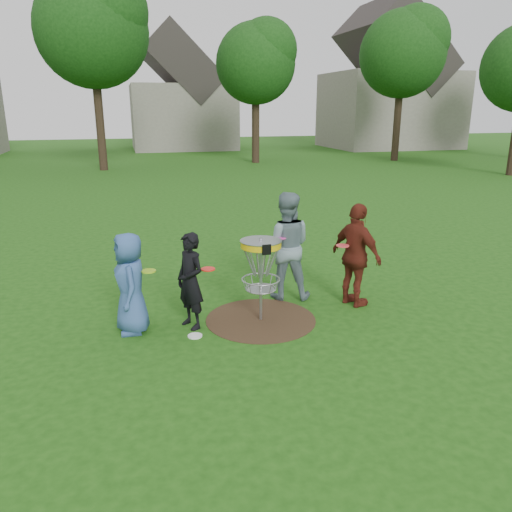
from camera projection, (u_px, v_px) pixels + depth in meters
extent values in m
plane|color=#19470F|center=(261.00, 320.00, 8.16)|extent=(100.00, 100.00, 0.00)
cylinder|color=#47331E|center=(261.00, 319.00, 8.16)|extent=(1.80, 1.80, 0.01)
imported|color=#355792|center=(130.00, 283.00, 7.52)|extent=(0.53, 0.79, 1.57)
imported|color=black|center=(190.00, 281.00, 7.69)|extent=(0.58, 0.66, 1.53)
imported|color=slate|center=(286.00, 246.00, 8.86)|extent=(1.12, 0.98, 1.93)
imported|color=#5E2015|center=(356.00, 256.00, 8.52)|extent=(0.79, 1.14, 1.80)
cylinder|color=white|center=(195.00, 336.00, 7.56)|extent=(0.22, 0.22, 0.02)
cylinder|color=#9EA0A5|center=(261.00, 280.00, 7.96)|extent=(0.05, 0.05, 1.38)
cylinder|color=gold|center=(261.00, 244.00, 7.79)|extent=(0.64, 0.64, 0.10)
cylinder|color=#9EA0A5|center=(261.00, 241.00, 7.77)|extent=(0.66, 0.66, 0.01)
cube|color=black|center=(267.00, 250.00, 7.49)|extent=(0.14, 0.02, 0.16)
torus|color=#9EA0A5|center=(261.00, 279.00, 7.96)|extent=(0.62, 0.62, 0.02)
torus|color=#9EA0A5|center=(261.00, 289.00, 8.00)|extent=(0.50, 0.50, 0.02)
cylinder|color=#9EA0A5|center=(261.00, 289.00, 8.01)|extent=(0.44, 0.44, 0.01)
cylinder|color=#A4D517|center=(149.00, 271.00, 7.53)|extent=(0.22, 0.22, 0.02)
cylinder|color=#FF1E15|center=(208.00, 269.00, 7.70)|extent=(0.22, 0.22, 0.02)
cylinder|color=#FF43BA|center=(280.00, 238.00, 8.55)|extent=(0.22, 0.22, 0.02)
cylinder|color=#FC4246|center=(343.00, 246.00, 8.36)|extent=(0.22, 0.22, 0.02)
cylinder|color=#38281C|center=(100.00, 127.00, 26.66)|extent=(0.46, 0.46, 4.62)
sphere|color=#164211|center=(92.00, 30.00, 25.30)|extent=(5.72, 5.72, 5.72)
cylinder|color=#38281C|center=(256.00, 131.00, 30.38)|extent=(0.46, 0.46, 3.78)
sphere|color=#164211|center=(256.00, 63.00, 29.26)|extent=(4.68, 4.68, 4.68)
cylinder|color=#38281C|center=(397.00, 127.00, 31.60)|extent=(0.46, 0.46, 4.20)
sphere|color=#164211|center=(402.00, 54.00, 30.36)|extent=(5.20, 5.20, 5.20)
cube|color=gray|center=(182.00, 117.00, 40.57)|extent=(8.00, 7.00, 5.00)
cube|color=#2D2826|center=(180.00, 66.00, 39.44)|extent=(6.11, 7.14, 6.11)
cube|color=gray|center=(389.00, 111.00, 41.83)|extent=(10.00, 8.00, 6.00)
cube|color=#2D2826|center=(394.00, 49.00, 40.45)|extent=(7.64, 8.16, 7.64)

